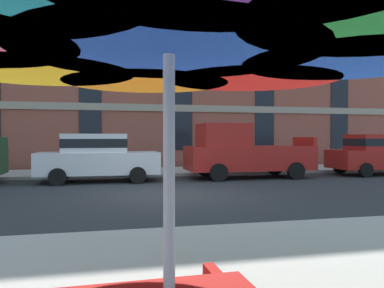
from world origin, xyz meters
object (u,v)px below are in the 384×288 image
Objects in this scene: sedan_white at (97,156)px; sedan_red at (378,153)px; patio_umbrella at (169,10)px; pickup_red at (244,153)px.

sedan_red is (12.08, 0.00, 0.00)m from sedan_white.
patio_umbrella reaches higher than sedan_red.
sedan_white is at bearing 180.00° from sedan_red.
pickup_red is 1.52× the size of patio_umbrella.
patio_umbrella reaches higher than pickup_red.
sedan_red is 17.20m from patio_umbrella.
patio_umbrella reaches higher than sedan_white.
patio_umbrella is (0.56, -12.70, 1.33)m from sedan_white.
sedan_red is at bearing 47.78° from patio_umbrella.
pickup_red is at bearing 67.74° from patio_umbrella.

